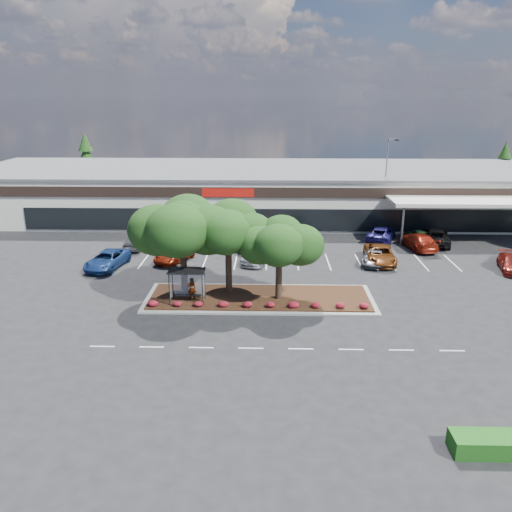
{
  "coord_description": "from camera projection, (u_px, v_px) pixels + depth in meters",
  "views": [
    {
      "loc": [
        -1.35,
        -32.54,
        15.48
      ],
      "look_at": [
        -2.35,
        7.18,
        2.6
      ],
      "focal_mm": 35.0,
      "sensor_mm": 36.0,
      "label": 1
    }
  ],
  "objects": [
    {
      "name": "car_5",
      "position": [
        375.0,
        257.0,
        47.65
      ],
      "size": [
        3.53,
        5.2,
        1.32
      ],
      "primitive_type": "imported",
      "rotation": [
        0.0,
        0.0,
        -0.31
      ],
      "color": "#525359",
      "rests_on": "ground"
    },
    {
      "name": "car_8",
      "position": [
        512.0,
        264.0,
        45.77
      ],
      "size": [
        3.05,
        5.16,
        1.4
      ],
      "primitive_type": "imported",
      "rotation": [
        0.0,
        0.0,
        -0.24
      ],
      "color": "maroon",
      "rests_on": "ground"
    },
    {
      "name": "light_pole",
      "position": [
        385.0,
        189.0,
        58.96
      ],
      "size": [
        1.42,
        0.75,
        10.75
      ],
      "rotation": [
        0.0,
        0.0,
        -0.31
      ],
      "color": "gray",
      "rests_on": "ground"
    },
    {
      "name": "shrub_row",
      "position": [
        259.0,
        304.0,
        37.39
      ],
      "size": [
        17.0,
        0.8,
        0.5
      ],
      "primitive_type": null,
      "color": "maroon",
      "rests_on": "landscape_island"
    },
    {
      "name": "bus_shelter",
      "position": [
        187.0,
        276.0,
        37.96
      ],
      "size": [
        2.75,
        1.55,
        2.59
      ],
      "color": "black",
      "rests_on": "landscape_island"
    },
    {
      "name": "car_13",
      "position": [
        298.0,
        233.0,
        55.57
      ],
      "size": [
        3.64,
        6.13,
        1.6
      ],
      "primitive_type": "imported",
      "rotation": [
        0.0,
        0.0,
        3.32
      ],
      "color": "#165025",
      "rests_on": "ground"
    },
    {
      "name": "car_4",
      "position": [
        276.0,
        248.0,
        50.14
      ],
      "size": [
        3.3,
        5.46,
        1.48
      ],
      "primitive_type": "imported",
      "rotation": [
        0.0,
        0.0,
        0.26
      ],
      "color": "#B1B6BC",
      "rests_on": "ground"
    },
    {
      "name": "car_11",
      "position": [
        269.0,
        238.0,
        53.79
      ],
      "size": [
        2.63,
        4.58,
        1.47
      ],
      "primitive_type": "imported",
      "rotation": [
        0.0,
        0.0,
        3.36
      ],
      "color": "maroon",
      "rests_on": "ground"
    },
    {
      "name": "car_12",
      "position": [
        257.0,
        240.0,
        52.58
      ],
      "size": [
        4.54,
        6.64,
        1.69
      ],
      "primitive_type": "imported",
      "rotation": [
        0.0,
        0.0,
        2.83
      ],
      "color": "silver",
      "rests_on": "ground"
    },
    {
      "name": "person_waiting",
      "position": [
        192.0,
        289.0,
        38.69
      ],
      "size": [
        0.74,
        0.6,
        1.75
      ],
      "primitive_type": "imported",
      "rotation": [
        0.0,
        0.0,
        3.46
      ],
      "color": "#594C47",
      "rests_on": "landscape_island"
    },
    {
      "name": "landscape_island",
      "position": [
        259.0,
        298.0,
        39.5
      ],
      "size": [
        18.0,
        6.0,
        0.26
      ],
      "color": "gray",
      "rests_on": "ground"
    },
    {
      "name": "car_15",
      "position": [
        418.0,
        241.0,
        52.4
      ],
      "size": [
        3.3,
        6.0,
        1.65
      ],
      "primitive_type": "imported",
      "rotation": [
        0.0,
        0.0,
        3.32
      ],
      "color": "maroon",
      "rests_on": "ground"
    },
    {
      "name": "car_9",
      "position": [
        136.0,
        240.0,
        52.67
      ],
      "size": [
        2.03,
        4.87,
        1.65
      ],
      "primitive_type": "imported",
      "rotation": [
        0.0,
        0.0,
        3.16
      ],
      "color": "#56565C",
      "rests_on": "ground"
    },
    {
      "name": "retail_store",
      "position": [
        279.0,
        191.0,
        66.96
      ],
      "size": [
        80.4,
        25.2,
        6.25
      ],
      "color": "silver",
      "rests_on": "ground"
    },
    {
      "name": "lane_markings",
      "position": [
        281.0,
        272.0,
        45.6
      ],
      "size": [
        33.12,
        20.06,
        0.01
      ],
      "color": "silver",
      "rests_on": "ground"
    },
    {
      "name": "ground",
      "position": [
        286.0,
        322.0,
        35.69
      ],
      "size": [
        160.0,
        160.0,
        0.0
      ],
      "primitive_type": "plane",
      "color": "black",
      "rests_on": "ground"
    },
    {
      "name": "island_tree_west",
      "position": [
        183.0,
        246.0,
        38.86
      ],
      "size": [
        7.2,
        7.2,
        7.89
      ],
      "primitive_type": null,
      "color": "#1C3910",
      "rests_on": "landscape_island"
    },
    {
      "name": "car_0",
      "position": [
        107.0,
        260.0,
        46.57
      ],
      "size": [
        3.54,
        6.01,
        1.57
      ],
      "primitive_type": "imported",
      "rotation": [
        0.0,
        0.0,
        -0.17
      ],
      "color": "navy",
      "rests_on": "ground"
    },
    {
      "name": "car_1",
      "position": [
        174.0,
        255.0,
        48.4
      ],
      "size": [
        4.02,
        5.3,
        1.34
      ],
      "primitive_type": "imported",
      "rotation": [
        0.0,
        0.0,
        -0.43
      ],
      "color": "#681707",
      "rests_on": "ground"
    },
    {
      "name": "car_16",
      "position": [
        418.0,
        235.0,
        55.1
      ],
      "size": [
        2.77,
        4.35,
        1.38
      ],
      "primitive_type": "imported",
      "rotation": [
        0.0,
        0.0,
        3.45
      ],
      "color": "#205230",
      "rests_on": "ground"
    },
    {
      "name": "conifer_north_east",
      "position": [
        502.0,
        171.0,
        75.32
      ],
      "size": [
        3.96,
        3.96,
        9.0
      ],
      "primitive_type": "cone",
      "color": "#1C3910",
      "rests_on": "ground"
    },
    {
      "name": "car_3",
      "position": [
        257.0,
        254.0,
        48.31
      ],
      "size": [
        3.34,
        5.51,
        1.49
      ],
      "primitive_type": "imported",
      "rotation": [
        0.0,
        0.0,
        -0.26
      ],
      "color": "#9EA4AA",
      "rests_on": "ground"
    },
    {
      "name": "conifer_north_west",
      "position": [
        87.0,
        164.0,
        78.61
      ],
      "size": [
        4.4,
        4.4,
        10.0
      ],
      "primitive_type": "cone",
      "color": "#1C3910",
      "rests_on": "ground"
    },
    {
      "name": "car_2",
      "position": [
        255.0,
        247.0,
        50.73
      ],
      "size": [
        2.33,
        4.73,
        1.32
      ],
      "primitive_type": "imported",
      "rotation": [
        0.0,
        0.0,
        0.11
      ],
      "color": "navy",
      "rests_on": "ground"
    },
    {
      "name": "island_tree_east",
      "position": [
        279.0,
        259.0,
        38.14
      ],
      "size": [
        5.8,
        5.8,
        6.5
      ],
      "primitive_type": null,
      "color": "#1C3910",
      "rests_on": "landscape_island"
    },
    {
      "name": "car_6",
      "position": [
        380.0,
        255.0,
        48.04
      ],
      "size": [
        3.04,
        5.93,
        1.6
      ],
      "primitive_type": "imported",
      "rotation": [
        0.0,
        0.0,
        -0.07
      ],
      "color": "#622F0F",
      "rests_on": "ground"
    },
    {
      "name": "island_tree_mid",
      "position": [
        228.0,
        248.0,
        39.53
      ],
      "size": [
        6.6,
        6.6,
        7.32
      ],
      "primitive_type": null,
      "color": "#1C3910",
      "rests_on": "landscape_island"
    },
    {
      "name": "car_17",
      "position": [
        435.0,
        236.0,
        54.08
      ],
      "size": [
        4.15,
        6.59,
        1.7
      ],
      "primitive_type": "imported",
      "rotation": [
        0.0,
        0.0,
        2.91
      ],
      "color": "black",
      "rests_on": "ground"
    },
    {
      "name": "car_10",
      "position": [
        227.0,
        233.0,
        55.39
      ],
      "size": [
        4.68,
        6.58,
        1.67
      ],
      "primitive_type": "imported",
      "rotation": [
        0.0,
        0.0,
        2.78
      ],
      "color": "silver",
      "rests_on": "ground"
    },
    {
      "name": "car_14",
      "position": [
        381.0,
        234.0,
        55.33
      ],
      "size": [
        4.43,
        6.24,
        1.58
      ],
      "primitive_type": "imported",
      "rotation": [
        0.0,
        0.0,
        2.79
      ],
      "color": "#191554",
      "rests_on": "ground"
    }
  ]
}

